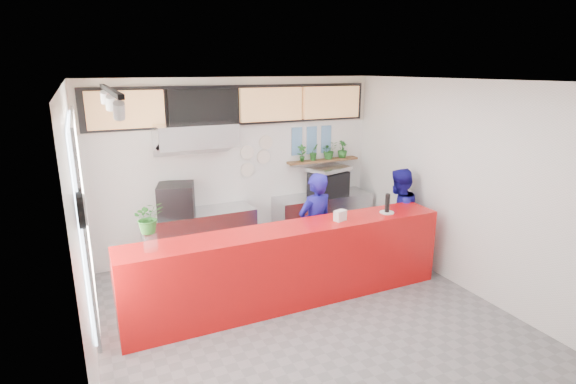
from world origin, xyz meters
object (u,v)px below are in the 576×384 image
object	(u,v)px
service_counter	(291,265)
espresso_machine	(328,183)
panini_oven	(176,199)
pepper_mill	(387,203)
staff_center	(315,227)
staff_right	(398,216)

from	to	relation	value
service_counter	espresso_machine	world-z (taller)	espresso_machine
panini_oven	pepper_mill	world-z (taller)	panini_oven
service_counter	espresso_machine	bearing A→B (deg)	48.21
panini_oven	espresso_machine	size ratio (longest dim) A/B	0.84
panini_oven	staff_center	distance (m)	2.23
espresso_machine	pepper_mill	world-z (taller)	pepper_mill
staff_center	staff_right	world-z (taller)	staff_center
espresso_machine	staff_right	distance (m)	1.46
panini_oven	pepper_mill	bearing A→B (deg)	-18.55
staff_center	pepper_mill	size ratio (longest dim) A/B	6.10
service_counter	panini_oven	size ratio (longest dim) A/B	8.23
espresso_machine	pepper_mill	distance (m)	1.84
panini_oven	staff_right	bearing A→B (deg)	-5.82
staff_right	service_counter	bearing A→B (deg)	-6.38
service_counter	staff_right	distance (m)	2.23
service_counter	staff_right	world-z (taller)	staff_right
staff_center	panini_oven	bearing A→B (deg)	-47.25
panini_oven	staff_center	size ratio (longest dim) A/B	0.33
espresso_machine	staff_right	size ratio (longest dim) A/B	0.41
panini_oven	pepper_mill	xyz separation A→B (m)	(2.68, -1.83, 0.11)
service_counter	panini_oven	bearing A→B (deg)	122.44
espresso_machine	staff_center	bearing A→B (deg)	-142.48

